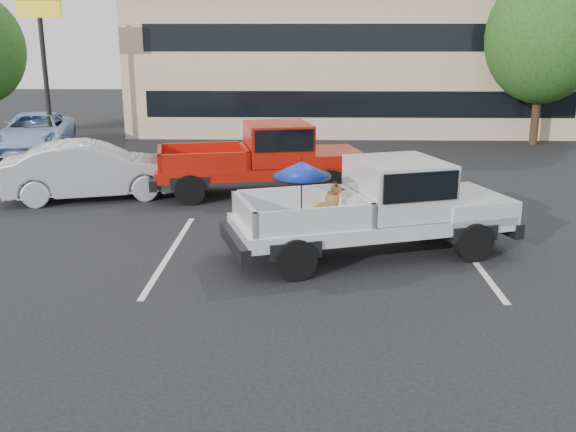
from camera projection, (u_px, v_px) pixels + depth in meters
name	position (u px, v px, depth m)	size (l,w,h in m)	color
ground	(322.00, 291.00, 10.94)	(90.00, 90.00, 0.00)	black
stripe_left	(171.00, 252.00, 12.94)	(0.12, 5.00, 0.01)	silver
stripe_right	(470.00, 255.00, 12.79)	(0.12, 5.00, 0.01)	silver
motel_building	(354.00, 60.00, 30.25)	(20.40, 8.40, 6.30)	tan
motel_sign	(40.00, 25.00, 23.43)	(1.60, 0.22, 6.00)	black
tree_right	(544.00, 37.00, 25.00)	(4.46, 4.46, 6.78)	#332114
tree_back	(429.00, 34.00, 32.73)	(4.68, 4.68, 7.11)	#332114
silver_pickup	(386.00, 202.00, 12.64)	(6.02, 3.61, 2.06)	black
red_pickup	(272.00, 155.00, 17.70)	(6.18, 3.21, 1.94)	black
silver_sedan	(92.00, 170.00, 17.14)	(1.62, 4.65, 1.53)	#B8BAC0
blue_suv	(36.00, 132.00, 24.36)	(2.39, 5.18, 1.44)	#92B1DA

